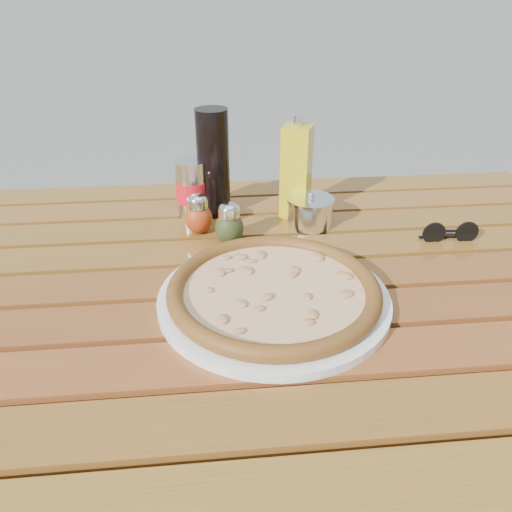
{
  "coord_description": "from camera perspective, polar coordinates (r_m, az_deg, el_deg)",
  "views": [
    {
      "loc": [
        -0.07,
        -0.71,
        1.2
      ],
      "look_at": [
        0.0,
        0.02,
        0.78
      ],
      "focal_mm": 35.0,
      "sensor_mm": 36.0,
      "label": 1
    }
  ],
  "objects": [
    {
      "name": "parmesan_tin",
      "position": [
        1.01,
        6.18,
        5.11
      ],
      "size": [
        0.12,
        0.12,
        0.07
      ],
      "rotation": [
        0.0,
        0.0,
        0.28
      ],
      "color": "white",
      "rests_on": "table"
    },
    {
      "name": "olive_oil_cruet",
      "position": [
        1.03,
        4.62,
        9.62
      ],
      "size": [
        0.07,
        0.07,
        0.21
      ],
      "rotation": [
        0.0,
        0.0,
        -0.41
      ],
      "color": "gold",
      "rests_on": "table"
    },
    {
      "name": "table",
      "position": [
        0.89,
        0.13,
        -6.6
      ],
      "size": [
        1.4,
        0.9,
        0.75
      ],
      "color": "#34190B",
      "rests_on": "ground"
    },
    {
      "name": "pizza",
      "position": [
        0.77,
        2.06,
        -3.87
      ],
      "size": [
        0.38,
        0.38,
        0.03
      ],
      "rotation": [
        0.0,
        0.0,
        0.17
      ],
      "color": "#FFE3B6",
      "rests_on": "plate"
    },
    {
      "name": "soda_can",
      "position": [
        1.05,
        -7.3,
        7.6
      ],
      "size": [
        0.07,
        0.07,
        0.12
      ],
      "rotation": [
        0.0,
        0.0,
        0.05
      ],
      "color": "silver",
      "rests_on": "table"
    },
    {
      "name": "plate",
      "position": [
        0.78,
        2.04,
        -4.84
      ],
      "size": [
        0.38,
        0.38,
        0.01
      ],
      "primitive_type": "cylinder",
      "rotation": [
        0.0,
        0.0,
        0.07
      ],
      "color": "white",
      "rests_on": "table"
    },
    {
      "name": "oregano_shaker",
      "position": [
        0.94,
        -3.08,
        3.7
      ],
      "size": [
        0.07,
        0.07,
        0.08
      ],
      "rotation": [
        0.0,
        0.0,
        0.42
      ],
      "color": "#39411A",
      "rests_on": "table"
    },
    {
      "name": "dark_bottle",
      "position": [
        1.04,
        -4.9,
        10.51
      ],
      "size": [
        0.09,
        0.09,
        0.22
      ],
      "primitive_type": "cylinder",
      "rotation": [
        0.0,
        0.0,
        0.43
      ],
      "color": "black",
      "rests_on": "table"
    },
    {
      "name": "sunglasses",
      "position": [
        1.02,
        21.26,
        2.44
      ],
      "size": [
        0.11,
        0.03,
        0.04
      ],
      "rotation": [
        0.0,
        0.0,
        -0.04
      ],
      "color": "black",
      "rests_on": "table"
    },
    {
      "name": "pepper_shaker",
      "position": [
        0.98,
        -6.6,
        4.73
      ],
      "size": [
        0.07,
        0.07,
        0.08
      ],
      "rotation": [
        0.0,
        0.0,
        -0.42
      ],
      "color": "#B23B14",
      "rests_on": "table"
    }
  ]
}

